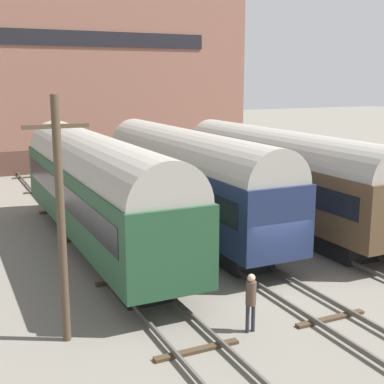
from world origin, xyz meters
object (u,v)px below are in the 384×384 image
(train_car_green, at_px, (96,185))
(utility_pole, at_px, (61,217))
(person_worker, at_px, (251,297))
(train_car_brown, at_px, (280,172))
(train_car_navy, at_px, (187,175))

(train_car_green, height_order, utility_pole, utility_pole)
(train_car_green, relative_size, utility_pole, 2.43)
(train_car_green, relative_size, person_worker, 9.36)
(utility_pole, bearing_deg, person_worker, -19.93)
(train_car_brown, distance_m, person_worker, 12.26)
(person_worker, height_order, utility_pole, utility_pole)
(train_car_green, distance_m, person_worker, 10.24)
(train_car_green, xyz_separation_m, person_worker, (2.00, -9.87, -1.83))
(train_car_brown, height_order, train_car_green, train_car_green)
(utility_pole, bearing_deg, train_car_green, 68.40)
(train_car_navy, distance_m, person_worker, 11.01)
(train_car_navy, distance_m, train_car_green, 4.79)
(person_worker, relative_size, utility_pole, 0.26)
(utility_pole, bearing_deg, train_car_brown, 31.16)
(train_car_green, bearing_deg, utility_pole, -111.60)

